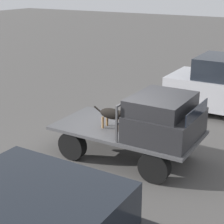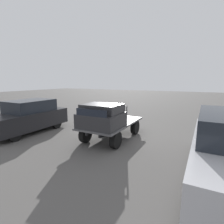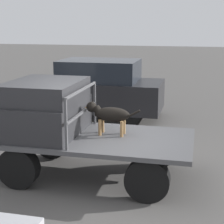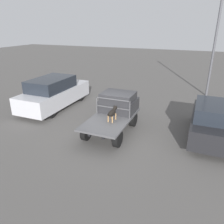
# 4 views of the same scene
# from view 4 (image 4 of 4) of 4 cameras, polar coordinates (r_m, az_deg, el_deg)

# --- Properties ---
(ground_plane) EXTENTS (80.00, 80.00, 0.00)m
(ground_plane) POSITION_cam_4_polar(r_m,az_deg,el_deg) (10.73, -0.20, -5.31)
(ground_plane) COLOR #514F4C
(flatbed_truck) EXTENTS (3.62, 1.85, 0.79)m
(flatbed_truck) POSITION_cam_4_polar(r_m,az_deg,el_deg) (10.48, -0.20, -2.56)
(flatbed_truck) COLOR black
(flatbed_truck) RESTS_ON ground
(truck_cab) EXTENTS (1.49, 1.73, 0.98)m
(truck_cab) POSITION_cam_4_polar(r_m,az_deg,el_deg) (11.07, 1.76, 2.62)
(truck_cab) COLOR #28282B
(truck_cab) RESTS_ON flatbed_truck
(truck_headboard) EXTENTS (0.04, 1.73, 0.87)m
(truck_headboard) POSITION_cam_4_polar(r_m,az_deg,el_deg) (10.35, 0.22, 1.85)
(truck_headboard) COLOR #4C4C4F
(truck_headboard) RESTS_ON flatbed_truck
(dog) EXTENTS (1.05, 0.27, 0.64)m
(dog) POSITION_cam_4_polar(r_m,az_deg,el_deg) (9.97, 0.15, -0.10)
(dog) COLOR #9E7547
(dog) RESTS_ON flatbed_truck
(parked_sedan) EXTENTS (4.15, 1.80, 1.73)m
(parked_sedan) POSITION_cam_4_polar(r_m,az_deg,el_deg) (10.83, 24.80, -2.18)
(parked_sedan) COLOR black
(parked_sedan) RESTS_ON ground
(parked_pickup_far) EXTENTS (5.21, 2.02, 1.91)m
(parked_pickup_far) POSITION_cam_4_polar(r_m,az_deg,el_deg) (14.15, -14.88, 4.86)
(parked_pickup_far) COLOR black
(parked_pickup_far) RESTS_ON ground
(light_pole_near) EXTENTS (0.40, 0.40, 6.78)m
(light_pole_near) POSITION_cam_4_polar(r_m,az_deg,el_deg) (17.06, 25.51, 17.39)
(light_pole_near) COLOR #4C4C51
(light_pole_near) RESTS_ON ground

